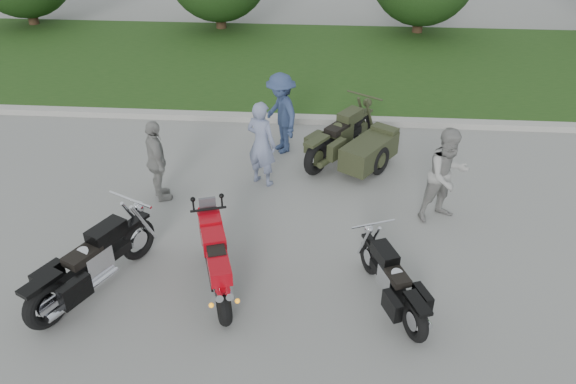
# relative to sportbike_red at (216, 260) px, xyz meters

# --- Properties ---
(ground) EXTENTS (80.00, 80.00, 0.00)m
(ground) POSITION_rel_sportbike_red_xyz_m (0.63, 0.19, -0.58)
(ground) COLOR gray
(ground) RESTS_ON ground
(curb) EXTENTS (60.00, 0.30, 0.15)m
(curb) POSITION_rel_sportbike_red_xyz_m (0.63, 6.19, -0.50)
(curb) COLOR #A9A79F
(curb) RESTS_ON ground
(grass_strip) EXTENTS (60.00, 8.00, 0.14)m
(grass_strip) POSITION_rel_sportbike_red_xyz_m (0.63, 10.34, -0.51)
(grass_strip) COLOR #2F501B
(grass_strip) RESTS_ON ground
(sportbike_red) EXTENTS (0.82, 2.01, 0.98)m
(sportbike_red) POSITION_rel_sportbike_red_xyz_m (0.00, 0.00, 0.00)
(sportbike_red) COLOR black
(sportbike_red) RESTS_ON ground
(cruiser_left) EXTENTS (1.28, 2.32, 0.97)m
(cruiser_left) POSITION_rel_sportbike_red_xyz_m (-1.88, -0.19, -0.08)
(cruiser_left) COLOR black
(cruiser_left) RESTS_ON ground
(cruiser_right) EXTENTS (0.92, 1.97, 0.80)m
(cruiser_right) POSITION_rel_sportbike_red_xyz_m (2.63, -0.15, -0.17)
(cruiser_right) COLOR black
(cruiser_right) RESTS_ON ground
(cruiser_sidecar) EXTENTS (2.01, 2.37, 0.98)m
(cruiser_sidecar) POSITION_rel_sportbike_red_xyz_m (2.20, 4.09, -0.12)
(cruiser_sidecar) COLOR black
(cruiser_sidecar) RESTS_ON ground
(person_stripe) EXTENTS (0.76, 0.67, 1.75)m
(person_stripe) POSITION_rel_sportbike_red_xyz_m (0.31, 3.25, 0.30)
(person_stripe) COLOR gray
(person_stripe) RESTS_ON ground
(person_grey) EXTENTS (1.07, 0.99, 1.77)m
(person_grey) POSITION_rel_sportbike_red_xyz_m (3.71, 2.26, 0.31)
(person_grey) COLOR #989692
(person_grey) RESTS_ON ground
(person_denim) EXTENTS (1.16, 1.33, 1.79)m
(person_denim) POSITION_rel_sportbike_red_xyz_m (0.57, 4.66, 0.32)
(person_denim) COLOR navy
(person_denim) RESTS_ON ground
(person_back) EXTENTS (0.79, 1.02, 1.62)m
(person_back) POSITION_rel_sportbike_red_xyz_m (-1.57, 2.51, 0.23)
(person_back) COLOR gray
(person_back) RESTS_ON ground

